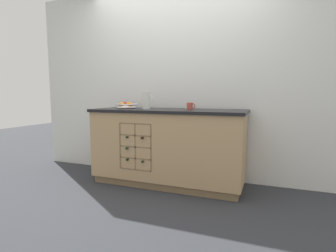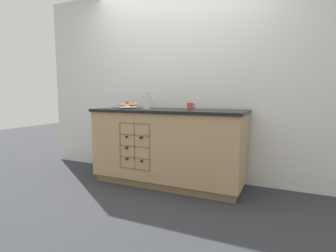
% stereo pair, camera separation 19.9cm
% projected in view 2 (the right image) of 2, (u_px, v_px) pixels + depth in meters
% --- Properties ---
extents(ground_plane, '(14.00, 14.00, 0.00)m').
position_uv_depth(ground_plane, '(168.00, 183.00, 3.28)').
color(ground_plane, '#2D3035').
extents(back_wall, '(4.40, 0.06, 2.55)m').
position_uv_depth(back_wall, '(180.00, 82.00, 3.48)').
color(back_wall, silver).
rests_on(back_wall, ground_plane).
extents(kitchen_island, '(1.87, 0.68, 0.93)m').
position_uv_depth(kitchen_island, '(168.00, 146.00, 3.22)').
color(kitchen_island, olive).
rests_on(kitchen_island, ground_plane).
extents(fruit_bowl, '(0.28, 0.28, 0.09)m').
position_uv_depth(fruit_bowl, '(128.00, 105.00, 3.46)').
color(fruit_bowl, silver).
rests_on(fruit_bowl, kitchen_island).
extents(white_pitcher, '(0.16, 0.10, 0.21)m').
position_uv_depth(white_pitcher, '(147.00, 100.00, 3.24)').
color(white_pitcher, silver).
rests_on(white_pitcher, kitchen_island).
extents(ceramic_mug, '(0.11, 0.07, 0.08)m').
position_uv_depth(ceramic_mug, '(190.00, 106.00, 3.16)').
color(ceramic_mug, '#B7473D').
rests_on(ceramic_mug, kitchen_island).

